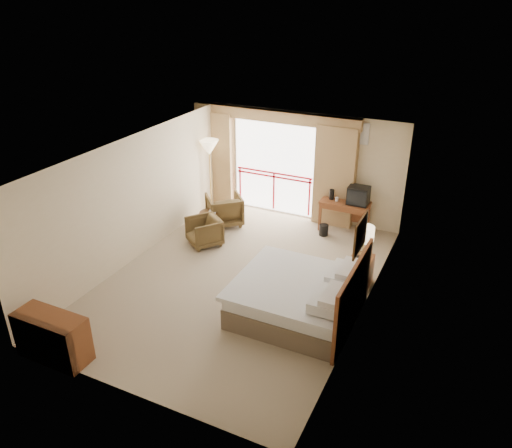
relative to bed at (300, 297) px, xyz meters
The scene contains 29 objects.
floor 1.66m from the bed, 158.15° to the left, with size 7.00×7.00×0.00m, color gray.
ceiling 2.83m from the bed, 158.15° to the left, with size 7.00×7.00×0.00m, color white.
wall_back 4.47m from the bed, 110.05° to the left, with size 5.00×5.00×0.00m, color beige.
wall_front 3.41m from the bed, 117.29° to the right, with size 5.00×5.00×0.00m, color beige.
wall_left 4.16m from the bed, behind, with size 7.00×7.00×0.00m, color beige.
wall_right 1.52m from the bed, 30.87° to the left, with size 7.00×7.00×0.00m, color beige.
balcony_door 4.75m from the bed, 119.37° to the left, with size 2.40×2.40×0.00m, color white.
balcony_railing 4.68m from the bed, 119.49° to the left, with size 2.09×0.03×1.02m.
curtain_left 5.65m from the bed, 134.97° to the left, with size 1.00×0.26×2.50m, color olive.
curtain_right 4.10m from the bed, 99.29° to the left, with size 1.00×0.26×2.50m, color olive.
valance 5.08m from the bed, 119.98° to the left, with size 4.40×0.22×0.28m, color olive.
hvac_vent 4.53m from the bed, 92.76° to the left, with size 0.50×0.04×0.50m, color silver.
bed is the anchor object (origin of this frame).
headboard 1.00m from the bed, ahead, with size 0.06×2.10×1.30m, color #5E2A13.
framed_art 1.77m from the bed, ahead, with size 0.04×0.72×0.60m.
nightstand 1.65m from the bed, 63.92° to the left, with size 0.43×0.51×0.61m, color #5E2A13.
table_lamp 1.85m from the bed, 64.66° to the left, with size 0.36×0.36×0.63m.
phone 1.52m from the bed, 63.12° to the left, with size 0.18×0.14×0.08m, color black.
desk 3.76m from the bed, 94.10° to the left, with size 1.16×0.56×0.76m.
tv 3.73m from the bed, 89.51° to the left, with size 0.49×0.39×0.44m.
coffee_maker 3.78m from the bed, 99.50° to the left, with size 0.12×0.12×0.26m, color black.
cup 3.70m from the bed, 97.33° to the left, with size 0.07×0.07×0.10m, color white.
wastebasket 3.31m from the bed, 100.83° to the left, with size 0.22×0.22×0.27m, color black.
armchair_far 4.16m from the bed, 137.89° to the left, with size 0.82×0.84×0.77m, color #47371F.
armchair_near 3.39m from the bed, 151.45° to the left, with size 0.70×0.72×0.65m, color #47371F.
side_table 3.93m from the bed, 144.88° to the left, with size 0.45×0.45×0.49m.
book 3.93m from the bed, 144.88° to the left, with size 0.18×0.25×0.02m, color white.
floor_lamp 5.24m from the bed, 138.37° to the left, with size 0.49×0.49×1.91m.
dresser 4.19m from the bed, 138.40° to the right, with size 1.20×0.51×0.80m.
Camera 1 is at (4.02, -7.70, 5.47)m, focal length 35.00 mm.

